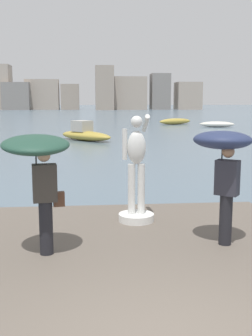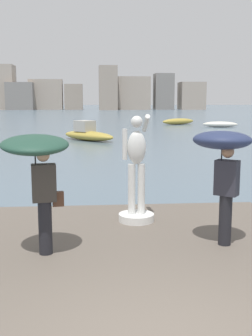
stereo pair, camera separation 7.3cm
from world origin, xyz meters
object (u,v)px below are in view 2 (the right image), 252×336
at_px(statue_white_figure, 136,180).
at_px(boat_near, 220,124).
at_px(onlooker_right, 223,154).
at_px(boat_mid, 88,134).
at_px(onlooker_left, 38,159).
at_px(boat_far, 178,121).

relative_size(statue_white_figure, boat_near, 0.58).
relative_size(onlooker_right, boat_mid, 0.42).
distance_m(onlooker_left, onlooker_right, 3.09).
distance_m(boat_near, boat_mid, 19.54).
xyz_separation_m(onlooker_right, boat_near, (11.52, 37.07, -1.68)).
bearing_deg(boat_far, statue_white_figure, -102.96).
xyz_separation_m(onlooker_left, boat_far, (11.24, 42.90, -1.60)).
bearing_deg(boat_near, boat_far, 121.07).
bearing_deg(onlooker_right, boat_mid, 96.04).
bearing_deg(onlooker_left, boat_mid, 88.54).
bearing_deg(statue_white_figure, onlooker_right, -48.46).
height_order(boat_near, boat_mid, boat_mid).
relative_size(boat_near, boat_far, 0.83).
xyz_separation_m(onlooker_right, boat_mid, (-2.48, 23.44, -1.52)).
height_order(onlooker_left, boat_near, onlooker_left).
xyz_separation_m(statue_white_figure, boat_far, (9.47, 41.16, -0.90)).
bearing_deg(boat_near, statue_white_figure, -109.84).
bearing_deg(boat_mid, onlooker_left, -91.46).
bearing_deg(boat_near, boat_mid, -135.76).
distance_m(statue_white_figure, boat_near, 37.84).
distance_m(onlooker_right, boat_mid, 23.62).
relative_size(onlooker_left, boat_near, 0.52).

